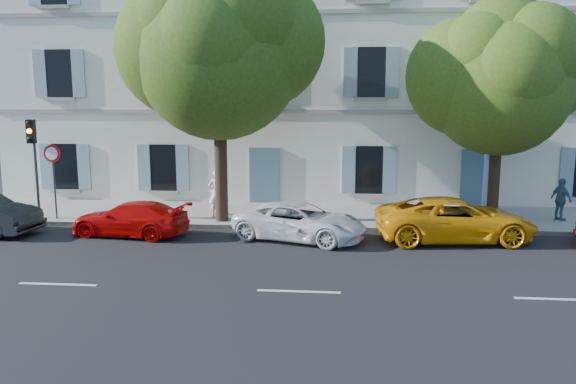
# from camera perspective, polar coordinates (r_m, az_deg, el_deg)

# --- Properties ---
(ground) EXTENTS (90.00, 90.00, 0.00)m
(ground) POSITION_cam_1_polar(r_m,az_deg,el_deg) (17.42, 2.02, -5.67)
(ground) COLOR black
(sidewalk) EXTENTS (36.00, 4.50, 0.15)m
(sidewalk) POSITION_cam_1_polar(r_m,az_deg,el_deg) (21.73, 2.64, -2.41)
(sidewalk) COLOR #A09E96
(sidewalk) RESTS_ON ground
(kerb) EXTENTS (36.00, 0.16, 0.16)m
(kerb) POSITION_cam_1_polar(r_m,az_deg,el_deg) (19.61, 2.38, -3.70)
(kerb) COLOR #9E998E
(kerb) RESTS_ON ground
(building) EXTENTS (28.00, 7.00, 12.00)m
(building) POSITION_cam_1_polar(r_m,az_deg,el_deg) (27.04, 3.27, 12.56)
(building) COLOR white
(building) RESTS_ON ground
(car_red_coupe) EXTENTS (4.15, 2.15, 1.15)m
(car_red_coupe) POSITION_cam_1_polar(r_m,az_deg,el_deg) (19.53, -15.75, -2.63)
(car_red_coupe) COLOR #C70705
(car_red_coupe) RESTS_ON ground
(car_white_coupe) EXTENTS (4.74, 3.25, 1.20)m
(car_white_coupe) POSITION_cam_1_polar(r_m,az_deg,el_deg) (18.26, 1.25, -3.02)
(car_white_coupe) COLOR white
(car_white_coupe) RESTS_ON ground
(car_yellow_supercar) EXTENTS (5.24, 2.81, 1.40)m
(car_yellow_supercar) POSITION_cam_1_polar(r_m,az_deg,el_deg) (18.89, 16.59, -2.68)
(car_yellow_supercar) COLOR #F7A00A
(car_yellow_supercar) RESTS_ON ground
(tree_left) EXTENTS (5.85, 5.85, 9.06)m
(tree_left) POSITION_cam_1_polar(r_m,az_deg,el_deg) (20.22, -7.05, 13.47)
(tree_left) COLOR #3A2819
(tree_left) RESTS_ON sidewalk
(tree_right) EXTENTS (4.92, 4.92, 7.59)m
(tree_right) POSITION_cam_1_polar(r_m,az_deg,el_deg) (20.95, 20.71, 10.16)
(tree_right) COLOR #3A2819
(tree_right) RESTS_ON sidewalk
(traffic_light) EXTENTS (0.29, 0.41, 3.65)m
(traffic_light) POSITION_cam_1_polar(r_m,az_deg,el_deg) (22.40, -24.49, 4.14)
(traffic_light) COLOR #383A3D
(traffic_light) RESTS_ON sidewalk
(road_sign) EXTENTS (0.63, 0.10, 2.75)m
(road_sign) POSITION_cam_1_polar(r_m,az_deg,el_deg) (22.16, -22.76, 2.47)
(road_sign) COLOR #383A3D
(road_sign) RESTS_ON sidewalk
(street_lamp) EXTENTS (0.33, 1.80, 8.44)m
(street_lamp) POSITION_cam_1_polar(r_m,az_deg,el_deg) (20.33, 20.05, 9.99)
(street_lamp) COLOR #7293BF
(street_lamp) RESTS_ON sidewalk
(pedestrian_a) EXTENTS (0.72, 0.54, 1.80)m
(pedestrian_a) POSITION_cam_1_polar(r_m,az_deg,el_deg) (21.10, -7.23, -0.14)
(pedestrian_a) COLOR white
(pedestrian_a) RESTS_ON sidewalk
(pedestrian_b) EXTENTS (0.89, 0.76, 1.61)m
(pedestrian_b) POSITION_cam_1_polar(r_m,az_deg,el_deg) (21.65, -7.01, -0.14)
(pedestrian_b) COLOR pink
(pedestrian_b) RESTS_ON sidewalk
(pedestrian_c) EXTENTS (0.72, 0.99, 1.56)m
(pedestrian_c) POSITION_cam_1_polar(r_m,az_deg,el_deg) (22.64, 26.00, -0.69)
(pedestrian_c) COLOR #466981
(pedestrian_c) RESTS_ON sidewalk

